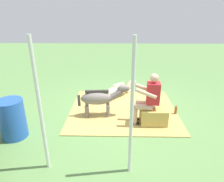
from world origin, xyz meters
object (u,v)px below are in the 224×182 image
at_px(hay_bale, 153,116).
at_px(water_barrel, 12,119).
at_px(tent_pole_right, 40,109).
at_px(tent_pole_left, 132,112).
at_px(pony_standing, 101,98).
at_px(soda_bottle, 176,110).
at_px(pony_lying, 119,90).
at_px(person_seated, 148,97).

bearing_deg(hay_bale, water_barrel, 10.90).
bearing_deg(tent_pole_right, tent_pole_left, 177.42).
relative_size(hay_bale, pony_standing, 0.47).
bearing_deg(soda_bottle, tent_pole_right, 35.24).
distance_m(pony_lying, tent_pole_left, 3.47).
xyz_separation_m(hay_bale, soda_bottle, (-0.69, -0.47, -0.08)).
distance_m(person_seated, pony_lying, 1.92).
bearing_deg(person_seated, water_barrel, 11.62).
height_order(soda_bottle, water_barrel, water_barrel).
height_order(hay_bale, person_seated, person_seated).
distance_m(soda_bottle, water_barrel, 4.04).
bearing_deg(hay_bale, soda_bottle, -145.75).
height_order(pony_lying, tent_pole_left, tent_pole_left).
bearing_deg(tent_pole_left, hay_bale, -113.07).
bearing_deg(person_seated, pony_lying, -68.63).
xyz_separation_m(pony_standing, soda_bottle, (-2.02, -0.11, -0.38)).
height_order(pony_standing, tent_pole_left, tent_pole_left).
bearing_deg(tent_pole_right, soda_bottle, -144.76).
distance_m(person_seated, tent_pole_right, 2.56).
height_order(water_barrel, tent_pole_right, tent_pole_right).
relative_size(person_seated, tent_pole_left, 0.56).
bearing_deg(hay_bale, person_seated, -3.20).
xyz_separation_m(pony_standing, tent_pole_left, (-0.65, 1.96, 0.65)).
xyz_separation_m(pony_standing, water_barrel, (1.86, 0.97, -0.08)).
xyz_separation_m(person_seated, tent_pole_right, (1.99, 1.54, 0.46)).
relative_size(hay_bale, person_seated, 0.49).
bearing_deg(tent_pole_left, pony_lying, -87.39).
relative_size(hay_bale, water_barrel, 0.72).
height_order(hay_bale, pony_lying, same).
distance_m(hay_bale, pony_lying, 1.92).
height_order(person_seated, soda_bottle, person_seated).
height_order(pony_lying, water_barrel, water_barrel).
height_order(hay_bale, soda_bottle, hay_bale).
relative_size(pony_lying, tent_pole_right, 0.50).
distance_m(hay_bale, tent_pole_right, 2.81).
bearing_deg(person_seated, tent_pole_right, 37.84).
relative_size(pony_lying, soda_bottle, 4.23).
distance_m(pony_lying, tent_pole_right, 3.65).
distance_m(pony_lying, soda_bottle, 1.98).
bearing_deg(pony_standing, soda_bottle, -176.82).
bearing_deg(pony_lying, water_barrel, 44.86).
bearing_deg(pony_standing, tent_pole_left, 108.30).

